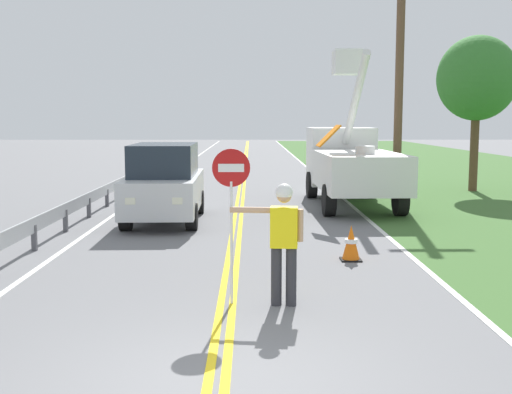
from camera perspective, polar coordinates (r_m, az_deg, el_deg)
The scene contains 13 objects.
ground_plane at distance 6.89m, azimuth -3.60°, elevation -16.67°, with size 160.00×160.00×0.00m, color slate.
centerline_yellow_left at distance 26.45m, azimuth -1.46°, elevation 0.99°, with size 0.11×110.00×0.01m, color yellow.
centerline_yellow_right at distance 26.44m, azimuth -1.07°, elevation 0.99°, with size 0.11×110.00×0.01m, color yellow.
edge_line_right at distance 26.64m, azimuth 6.50°, elevation 0.99°, with size 0.12×110.00×0.01m, color silver.
edge_line_left at distance 26.74m, azimuth -9.00°, elevation 0.97°, with size 0.12×110.00×0.01m, color silver.
flagger_worker at distance 9.43m, azimuth 2.45°, elevation -3.51°, with size 1.08×0.28×1.83m.
stop_sign_paddle at distance 9.40m, azimuth -2.22°, elevation 0.54°, with size 0.56×0.04×2.33m.
utility_bucket_truck at distance 20.95m, azimuth 8.36°, elevation 3.17°, with size 2.67×6.85×5.03m.
oncoming_suv_nearest at distance 17.40m, azimuth -8.14°, elevation 1.29°, with size 1.99×4.64×2.10m.
utility_pole_near at distance 22.28m, azimuth 12.66°, elevation 10.34°, with size 1.80×0.28×7.91m.
traffic_cone_lead at distance 12.69m, azimuth 8.48°, elevation -4.13°, with size 0.40×0.40×0.70m.
guardrail_left_shoulder at distance 21.86m, azimuth -12.52°, elevation 0.92°, with size 0.10×32.00×0.71m.
roadside_tree_verge at distance 25.96m, azimuth 19.12°, elevation 9.92°, with size 3.00×3.00×5.90m.
Camera 1 is at (0.36, -6.30, 2.76)m, focal length 44.82 mm.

